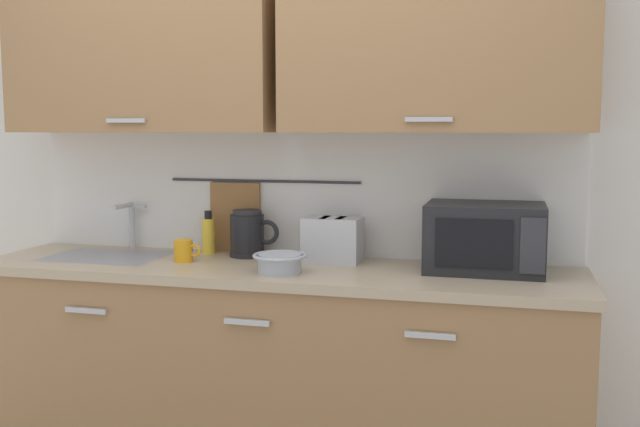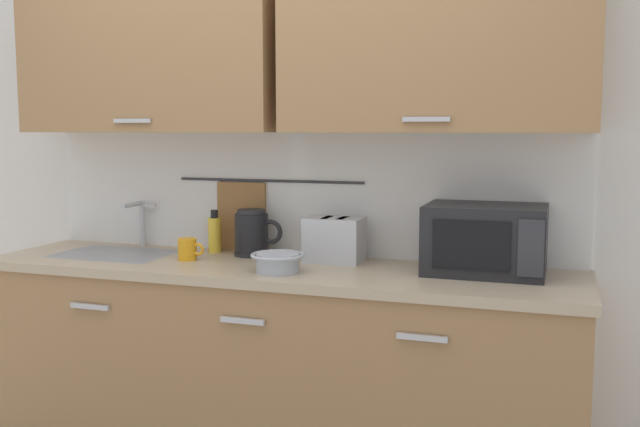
{
  "view_description": "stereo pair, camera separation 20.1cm",
  "coord_description": "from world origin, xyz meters",
  "px_view_note": "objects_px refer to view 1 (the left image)",
  "views": [
    {
      "loc": [
        0.94,
        -2.48,
        1.46
      ],
      "look_at": [
        0.19,
        0.33,
        1.12
      ],
      "focal_mm": 40.21,
      "sensor_mm": 36.0,
      "label": 1
    },
    {
      "loc": [
        1.13,
        -2.42,
        1.46
      ],
      "look_at": [
        0.19,
        0.33,
        1.12
      ],
      "focal_mm": 40.21,
      "sensor_mm": 36.0,
      "label": 2
    }
  ],
  "objects_px": {
    "electric_kettle": "(248,234)",
    "dish_soap_bottle": "(209,235)",
    "toaster": "(333,239)",
    "microwave": "(485,237)",
    "mixing_bowl": "(280,262)",
    "mug_near_sink": "(184,251)"
  },
  "relations": [
    {
      "from": "microwave",
      "to": "dish_soap_bottle",
      "type": "relative_size",
      "value": 2.35
    },
    {
      "from": "dish_soap_bottle",
      "to": "toaster",
      "type": "xyz_separation_m",
      "value": [
        0.59,
        -0.05,
        0.01
      ]
    },
    {
      "from": "electric_kettle",
      "to": "dish_soap_bottle",
      "type": "height_order",
      "value": "electric_kettle"
    },
    {
      "from": "mug_near_sink",
      "to": "toaster",
      "type": "distance_m",
      "value": 0.64
    },
    {
      "from": "electric_kettle",
      "to": "dish_soap_bottle",
      "type": "bearing_deg",
      "value": 173.57
    },
    {
      "from": "electric_kettle",
      "to": "mixing_bowl",
      "type": "height_order",
      "value": "electric_kettle"
    },
    {
      "from": "dish_soap_bottle",
      "to": "mixing_bowl",
      "type": "relative_size",
      "value": 0.92
    },
    {
      "from": "microwave",
      "to": "electric_kettle",
      "type": "distance_m",
      "value": 1.03
    },
    {
      "from": "toaster",
      "to": "mug_near_sink",
      "type": "bearing_deg",
      "value": -164.49
    },
    {
      "from": "electric_kettle",
      "to": "mug_near_sink",
      "type": "xyz_separation_m",
      "value": [
        -0.22,
        -0.19,
        -0.05
      ]
    },
    {
      "from": "mixing_bowl",
      "to": "toaster",
      "type": "relative_size",
      "value": 0.84
    },
    {
      "from": "microwave",
      "to": "mug_near_sink",
      "type": "distance_m",
      "value": 1.26
    },
    {
      "from": "mug_near_sink",
      "to": "toaster",
      "type": "height_order",
      "value": "toaster"
    },
    {
      "from": "dish_soap_bottle",
      "to": "microwave",
      "type": "bearing_deg",
      "value": -4.29
    },
    {
      "from": "electric_kettle",
      "to": "toaster",
      "type": "xyz_separation_m",
      "value": [
        0.39,
        -0.02,
        -0.01
      ]
    },
    {
      "from": "dish_soap_bottle",
      "to": "mug_near_sink",
      "type": "bearing_deg",
      "value": -94.79
    },
    {
      "from": "microwave",
      "to": "electric_kettle",
      "type": "height_order",
      "value": "microwave"
    },
    {
      "from": "microwave",
      "to": "mixing_bowl",
      "type": "relative_size",
      "value": 2.15
    },
    {
      "from": "microwave",
      "to": "toaster",
      "type": "xyz_separation_m",
      "value": [
        -0.63,
        0.05,
        -0.04
      ]
    },
    {
      "from": "mug_near_sink",
      "to": "dish_soap_bottle",
      "type": "bearing_deg",
      "value": 85.21
    },
    {
      "from": "dish_soap_bottle",
      "to": "toaster",
      "type": "bearing_deg",
      "value": -4.52
    },
    {
      "from": "electric_kettle",
      "to": "dish_soap_bottle",
      "type": "xyz_separation_m",
      "value": [
        -0.2,
        0.02,
        -0.01
      ]
    }
  ]
}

